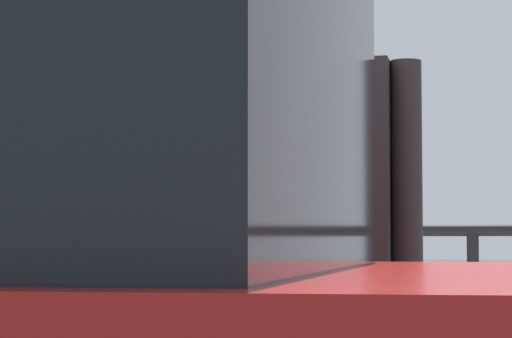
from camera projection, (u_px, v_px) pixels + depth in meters
The scene contains 3 objects.
parking_meter at pixel (124, 218), 3.48m from camera, with size 0.18×0.19×1.50m.
pedestrian_at_meter at pixel (312, 238), 3.43m from camera, with size 0.66×0.53×1.80m.
background_railing at pixel (290, 289), 6.01m from camera, with size 24.06×0.06×1.12m.
Camera 1 is at (0.83, -3.08, 1.17)m, focal length 82.28 mm.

